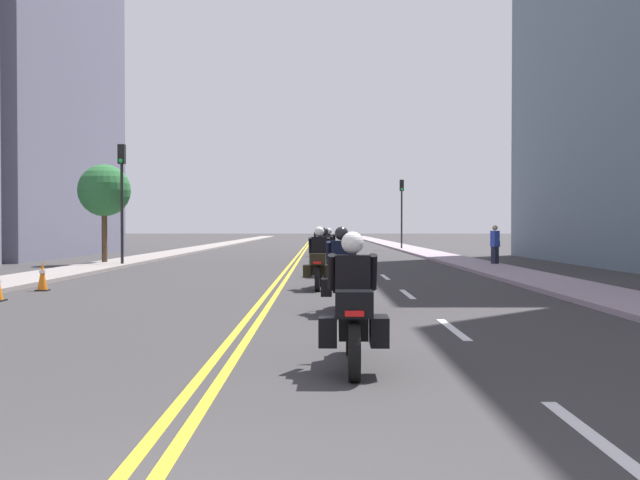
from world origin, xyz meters
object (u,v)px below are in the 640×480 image
object	(u,v)px
motorcycle_2	(317,264)
motorcycle_4	(326,251)
motorcycle_6	(317,245)
motorcycle_7	(322,243)
traffic_light_near	(119,183)
traffic_cone_1	(40,276)
pedestrian_0	(492,245)
street_tree_0	(102,191)
motorcycle_1	(339,278)
motorcycle_5	(322,248)
traffic_light_far	(399,202)
motorcycle_0	(350,313)
motorcycle_3	(322,257)

from	to	relation	value
motorcycle_2	motorcycle_4	bearing A→B (deg)	90.99
motorcycle_6	motorcycle_7	world-z (taller)	motorcycle_6
motorcycle_2	motorcycle_4	xyz separation A→B (m)	(0.39, 10.64, 0.00)
motorcycle_2	traffic_light_near	distance (m)	13.87
traffic_cone_1	pedestrian_0	xyz separation A→B (m)	(14.29, 11.32, 0.50)
traffic_cone_1	street_tree_0	distance (m)	13.29
motorcycle_1	traffic_light_near	bearing A→B (deg)	119.47
motorcycle_1	street_tree_0	bearing A→B (deg)	120.46
motorcycle_7	street_tree_0	distance (m)	16.67
motorcycle_1	motorcycle_5	world-z (taller)	motorcycle_1
traffic_light_far	motorcycle_1	bearing A→B (deg)	-98.17
motorcycle_0	motorcycle_1	world-z (taller)	motorcycle_1
motorcycle_6	street_tree_0	xyz separation A→B (m)	(-9.27, -8.70, 2.54)
motorcycle_1	traffic_cone_1	xyz separation A→B (m)	(-7.48, 4.70, -0.28)
motorcycle_7	traffic_light_far	bearing A→B (deg)	49.87
motorcycle_5	motorcycle_6	world-z (taller)	motorcycle_6
pedestrian_0	street_tree_0	size ratio (longest dim) A/B	0.39
traffic_light_near	street_tree_0	size ratio (longest dim) A/B	1.16
motorcycle_5	street_tree_0	world-z (taller)	street_tree_0
motorcycle_6	street_tree_0	size ratio (longest dim) A/B	0.49
motorcycle_0	street_tree_0	xyz separation A→B (m)	(-9.69, 22.91, 2.55)
motorcycle_4	traffic_cone_1	world-z (taller)	motorcycle_4
traffic_light_far	pedestrian_0	world-z (taller)	traffic_light_far
motorcycle_3	motorcycle_4	world-z (taller)	motorcycle_3
motorcycle_7	traffic_light_far	xyz separation A→B (m)	(5.51, 6.78, 2.76)
motorcycle_2	motorcycle_4	size ratio (longest dim) A/B	1.00
motorcycle_7	street_tree_0	xyz separation A→B (m)	(-9.61, -13.38, 2.54)
traffic_light_near	motorcycle_6	bearing A→B (deg)	51.24
traffic_light_near	pedestrian_0	world-z (taller)	traffic_light_near
traffic_cone_1	pedestrian_0	world-z (taller)	pedestrian_0
motorcycle_3	traffic_light_near	xyz separation A→B (m)	(-8.32, 5.90, 2.79)
motorcycle_1	motorcycle_7	distance (m)	30.86
traffic_light_near	motorcycle_4	bearing A→B (deg)	-1.67
motorcycle_3	motorcycle_7	world-z (taller)	motorcycle_3
motorcycle_0	traffic_light_far	size ratio (longest dim) A/B	0.44
traffic_light_near	pedestrian_0	bearing A→B (deg)	-0.21
motorcycle_6	traffic_cone_1	distance (m)	22.61
pedestrian_0	street_tree_0	distance (m)	16.75
motorcycle_0	street_tree_0	size ratio (longest dim) A/B	0.51
motorcycle_2	motorcycle_7	distance (m)	25.68
motorcycle_0	motorcycle_7	xyz separation A→B (m)	(-0.08, 36.29, 0.01)
motorcycle_4	street_tree_0	world-z (taller)	street_tree_0
motorcycle_2	traffic_light_far	world-z (taller)	traffic_light_far
motorcycle_4	motorcycle_5	size ratio (longest dim) A/B	1.07
motorcycle_6	street_tree_0	bearing A→B (deg)	-138.70
motorcycle_4	traffic_cone_1	xyz separation A→B (m)	(-7.44, -11.13, -0.28)
motorcycle_1	motorcycle_3	world-z (taller)	motorcycle_1
motorcycle_4	motorcycle_3	bearing A→B (deg)	-95.37
motorcycle_1	motorcycle_6	xyz separation A→B (m)	(-0.46, 26.18, -0.01)
street_tree_0	motorcycle_0	bearing A→B (deg)	-67.08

